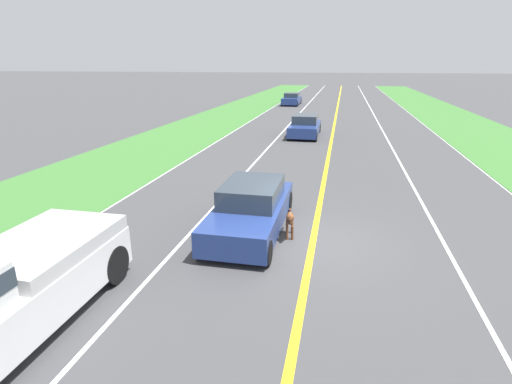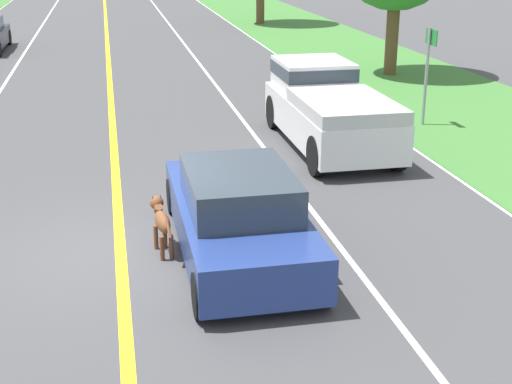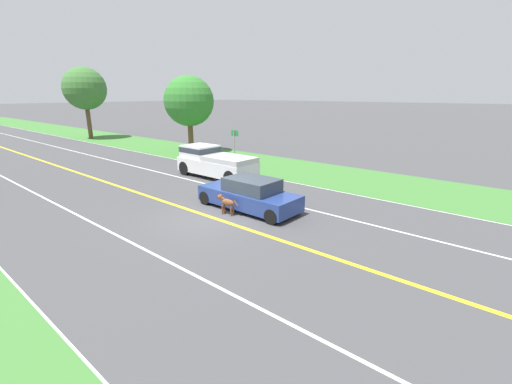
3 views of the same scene
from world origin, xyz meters
The scene contains 13 objects.
ground_plane centered at (0.00, 0.00, 0.00)m, with size 400.00×400.00×0.00m, color #424244.
centre_divider_line centered at (0.00, 0.00, 0.00)m, with size 0.18×160.00×0.01m, color yellow.
lane_edge_line_right centered at (7.00, 0.00, 0.00)m, with size 0.14×160.00×0.01m, color white.
lane_edge_line_left centered at (-7.00, 0.00, 0.00)m, with size 0.14×160.00×0.01m, color white.
lane_dash_same_dir centered at (3.50, 0.00, 0.00)m, with size 0.10×160.00×0.01m, color white.
lane_dash_oncoming centered at (-3.50, 0.00, 0.00)m, with size 0.10×160.00×0.01m, color white.
grass_verge_right centered at (10.00, 0.00, 0.01)m, with size 6.00×160.00×0.03m, color #3D7533.
ego_car centered at (1.84, -0.42, 0.66)m, with size 1.87×4.69×1.42m.
dog centered at (0.67, -0.14, 0.54)m, with size 0.33×1.15×0.86m.
pickup_truck centered at (5.04, 5.31, 0.94)m, with size 2.02×5.21×1.83m.
roadside_tree_right_near centered at (9.94, 13.53, 4.32)m, with size 4.17×4.17×6.42m.
roadside_tree_right_far centered at (8.57, 29.65, 5.45)m, with size 4.56×4.56×7.76m.
street_sign centered at (8.09, 6.51, 1.61)m, with size 0.11×0.64×2.57m.
Camera 3 is at (-8.94, -10.01, 4.94)m, focal length 24.00 mm.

